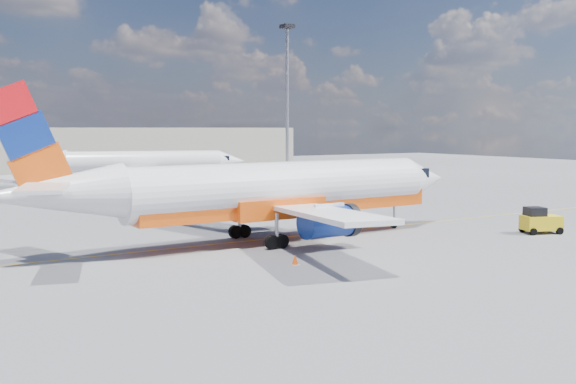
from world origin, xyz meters
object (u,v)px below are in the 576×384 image
traffic_cone (295,260)px  gse_tug (540,221)px  main_jet (270,191)px  second_jet (138,164)px

traffic_cone → gse_tug: bearing=0.1°
main_jet → second_jet: (5.61, 46.17, -0.45)m
gse_tug → traffic_cone: size_ratio=5.10×
main_jet → second_jet: size_ratio=1.15×
gse_tug → main_jet: bearing=179.8°
second_jet → main_jet: bearing=-80.4°
main_jet → traffic_cone: (-2.51, -7.43, -3.23)m
main_jet → traffic_cone: bearing=-110.6°
second_jet → gse_tug: 55.29m
gse_tug → traffic_cone: (-21.68, -0.05, -0.64)m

